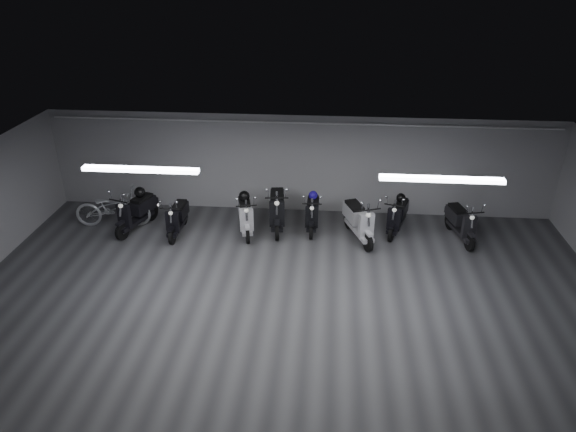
# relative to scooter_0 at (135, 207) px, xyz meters

# --- Properties ---
(floor) EXTENTS (14.00, 10.00, 0.01)m
(floor) POSITION_rel_scooter_0_xyz_m (4.25, -3.45, -0.68)
(floor) COLOR #3B3B3E
(floor) RESTS_ON ground
(ceiling) EXTENTS (14.00, 10.00, 0.01)m
(ceiling) POSITION_rel_scooter_0_xyz_m (4.25, -3.45, 2.13)
(ceiling) COLOR gray
(ceiling) RESTS_ON ground
(back_wall) EXTENTS (14.00, 0.01, 2.80)m
(back_wall) POSITION_rel_scooter_0_xyz_m (4.25, 1.56, 0.72)
(back_wall) COLOR #9A9A9C
(back_wall) RESTS_ON ground
(fluor_strip_left) EXTENTS (2.40, 0.18, 0.08)m
(fluor_strip_left) POSITION_rel_scooter_0_xyz_m (1.25, -2.45, 2.06)
(fluor_strip_left) COLOR white
(fluor_strip_left) RESTS_ON ceiling
(fluor_strip_right) EXTENTS (2.40, 0.18, 0.08)m
(fluor_strip_right) POSITION_rel_scooter_0_xyz_m (7.25, -2.45, 2.06)
(fluor_strip_right) COLOR white
(fluor_strip_right) RESTS_ON ceiling
(conduit) EXTENTS (13.60, 0.05, 0.05)m
(conduit) POSITION_rel_scooter_0_xyz_m (4.25, 1.47, 1.94)
(conduit) COLOR white
(conduit) RESTS_ON back_wall
(scooter_0) EXTENTS (1.16, 1.92, 1.36)m
(scooter_0) POSITION_rel_scooter_0_xyz_m (0.00, 0.00, 0.00)
(scooter_0) COLOR black
(scooter_0) RESTS_ON floor
(scooter_1) EXTENTS (0.56, 1.64, 1.22)m
(scooter_1) POSITION_rel_scooter_0_xyz_m (1.15, -0.14, -0.07)
(scooter_1) COLOR black
(scooter_1) RESTS_ON floor
(scooter_2) EXTENTS (0.96, 1.82, 1.29)m
(scooter_2) POSITION_rel_scooter_0_xyz_m (2.92, 0.08, -0.03)
(scooter_2) COLOR silver
(scooter_2) RESTS_ON floor
(scooter_3) EXTENTS (0.84, 2.01, 1.46)m
(scooter_3) POSITION_rel_scooter_0_xyz_m (3.73, 0.41, 0.05)
(scooter_3) COLOR black
(scooter_3) RESTS_ON floor
(scooter_5) EXTENTS (0.55, 1.65, 1.23)m
(scooter_5) POSITION_rel_scooter_0_xyz_m (4.67, 0.43, -0.06)
(scooter_5) COLOR black
(scooter_5) RESTS_ON floor
(scooter_6) EXTENTS (1.25, 1.98, 1.40)m
(scooter_6) POSITION_rel_scooter_0_xyz_m (5.87, -0.04, 0.02)
(scooter_6) COLOR silver
(scooter_6) RESTS_ON floor
(scooter_7) EXTENTS (1.08, 1.78, 1.25)m
(scooter_7) POSITION_rel_scooter_0_xyz_m (6.91, 0.45, -0.05)
(scooter_7) COLOR black
(scooter_7) RESTS_ON floor
(scooter_9) EXTENTS (0.95, 1.80, 1.28)m
(scooter_9) POSITION_rel_scooter_0_xyz_m (8.49, 0.17, -0.04)
(scooter_9) COLOR black
(scooter_9) RESTS_ON floor
(bicycle) EXTENTS (2.05, 0.92, 1.28)m
(bicycle) POSITION_rel_scooter_0_xyz_m (-0.70, 0.16, -0.04)
(bicycle) COLOR silver
(bicycle) RESTS_ON floor
(helmet_0) EXTENTS (0.24, 0.24, 0.24)m
(helmet_0) POSITION_rel_scooter_0_xyz_m (4.67, 0.66, 0.21)
(helmet_0) COLOR #1E0E9B
(helmet_0) RESTS_ON scooter_5
(helmet_1) EXTENTS (0.24, 0.24, 0.24)m
(helmet_1) POSITION_rel_scooter_0_xyz_m (6.98, 0.67, 0.22)
(helmet_1) COLOR black
(helmet_1) RESTS_ON scooter_7
(helmet_2) EXTENTS (0.29, 0.29, 0.29)m
(helmet_2) POSITION_rel_scooter_0_xyz_m (2.87, 0.32, 0.27)
(helmet_2) COLOR black
(helmet_2) RESTS_ON scooter_2
(helmet_3) EXTENTS (0.29, 0.29, 0.29)m
(helmet_3) POSITION_rel_scooter_0_xyz_m (0.08, 0.24, 0.31)
(helmet_3) COLOR black
(helmet_3) RESTS_ON scooter_0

